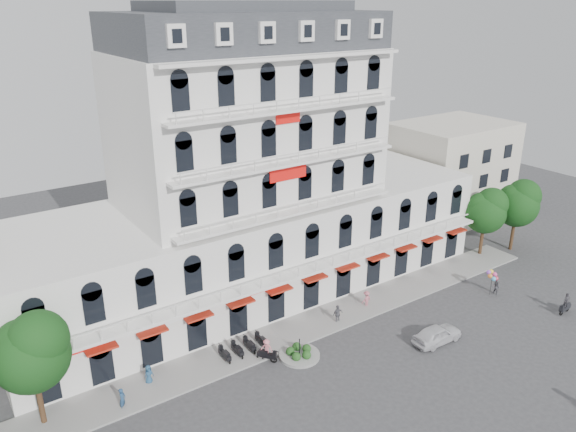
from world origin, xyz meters
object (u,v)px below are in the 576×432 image
Objects in this scene: rider_center at (267,350)px; balloon_vendor at (494,282)px; parked_car at (437,334)px; rider_northeast at (566,303)px.

balloon_vendor is (23.08, -3.28, 0.32)m from rider_center.
balloon_vendor reaches higher than parked_car.
rider_northeast is at bearing -67.95° from balloon_vendor.
parked_car is 2.14× the size of rider_northeast.
rider_northeast is 6.18m from balloon_vendor.
rider_northeast reaches higher than rider_center.
parked_car is 1.79× the size of balloon_vendor.
rider_northeast is at bearing 33.69° from rider_center.
rider_northeast is (12.73, -3.37, 0.24)m from parked_car.
rider_northeast reaches higher than parked_car.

